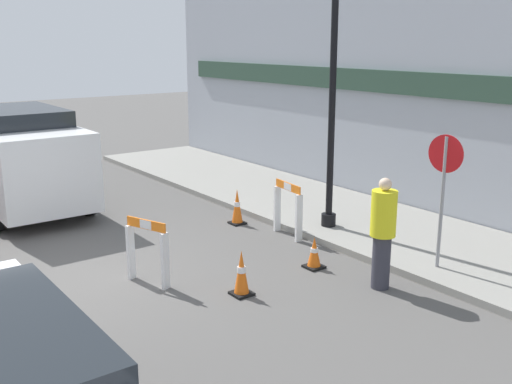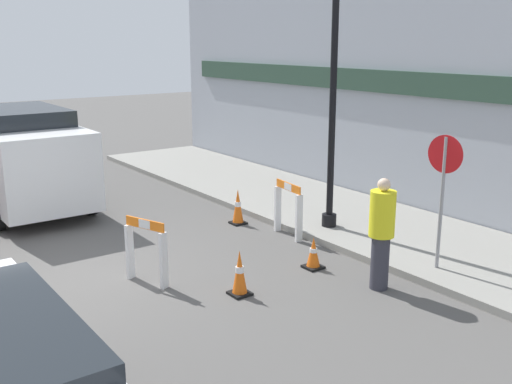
{
  "view_description": "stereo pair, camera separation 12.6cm",
  "coord_description": "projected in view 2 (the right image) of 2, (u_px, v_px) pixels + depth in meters",
  "views": [
    {
      "loc": [
        8.95,
        -2.73,
        3.69
      ],
      "look_at": [
        0.42,
        3.58,
        1.0
      ],
      "focal_mm": 42.0,
      "sensor_mm": 36.0,
      "label": 1
    },
    {
      "loc": [
        9.02,
        -2.63,
        3.69
      ],
      "look_at": [
        0.42,
        3.58,
        1.0
      ],
      "focal_mm": 42.0,
      "sensor_mm": 36.0,
      "label": 2
    }
  ],
  "objects": [
    {
      "name": "ground_plane",
      "position": [
        58.0,
        280.0,
        9.49
      ],
      "size": [
        60.0,
        60.0,
        0.0
      ],
      "primitive_type": "plane",
      "color": "#565451"
    },
    {
      "name": "sidewalk_slab",
      "position": [
        338.0,
        214.0,
        12.92
      ],
      "size": [
        18.0,
        3.13,
        0.12
      ],
      "color": "gray",
      "rests_on": "ground_plane"
    },
    {
      "name": "storefront_facade",
      "position": [
        396.0,
        84.0,
        13.19
      ],
      "size": [
        18.0,
        0.22,
        5.5
      ],
      "color": "#A3A8B2",
      "rests_on": "ground_plane"
    },
    {
      "name": "streetlamp_post",
      "position": [
        334.0,
        51.0,
        11.03
      ],
      "size": [
        0.44,
        0.44,
        5.27
      ],
      "color": "black",
      "rests_on": "sidewalk_slab"
    },
    {
      "name": "stop_sign",
      "position": [
        443.0,
        180.0,
        9.34
      ],
      "size": [
        0.6,
        0.08,
        2.16
      ],
      "rotation": [
        0.0,
        0.0,
        3.24
      ],
      "color": "gray",
      "rests_on": "sidewalk_slab"
    },
    {
      "name": "barricade_0",
      "position": [
        146.0,
        249.0,
        9.25
      ],
      "size": [
        0.78,
        0.39,
        1.04
      ],
      "rotation": [
        0.0,
        0.0,
        6.64
      ],
      "color": "white",
      "rests_on": "ground_plane"
    },
    {
      "name": "barricade_1",
      "position": [
        288.0,
        208.0,
        11.5
      ],
      "size": [
        0.85,
        0.23,
        1.06
      ],
      "rotation": [
        0.0,
        0.0,
        9.3
      ],
      "color": "white",
      "rests_on": "ground_plane"
    },
    {
      "name": "traffic_cone_0",
      "position": [
        240.0,
        273.0,
        8.87
      ],
      "size": [
        0.3,
        0.3,
        0.7
      ],
      "color": "black",
      "rests_on": "ground_plane"
    },
    {
      "name": "traffic_cone_1",
      "position": [
        238.0,
        207.0,
        12.32
      ],
      "size": [
        0.3,
        0.3,
        0.74
      ],
      "color": "black",
      "rests_on": "ground_plane"
    },
    {
      "name": "traffic_cone_2",
      "position": [
        313.0,
        253.0,
        9.93
      ],
      "size": [
        0.3,
        0.3,
        0.54
      ],
      "color": "black",
      "rests_on": "ground_plane"
    },
    {
      "name": "person_worker",
      "position": [
        381.0,
        231.0,
        8.96
      ],
      "size": [
        0.48,
        0.48,
        1.73
      ],
      "rotation": [
        0.0,
        0.0,
        -2.85
      ],
      "color": "#33333D",
      "rests_on": "ground_plane"
    },
    {
      "name": "work_van",
      "position": [
        21.0,
        153.0,
        13.39
      ],
      "size": [
        4.84,
        2.09,
        2.25
      ],
      "color": "white",
      "rests_on": "ground_plane"
    }
  ]
}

